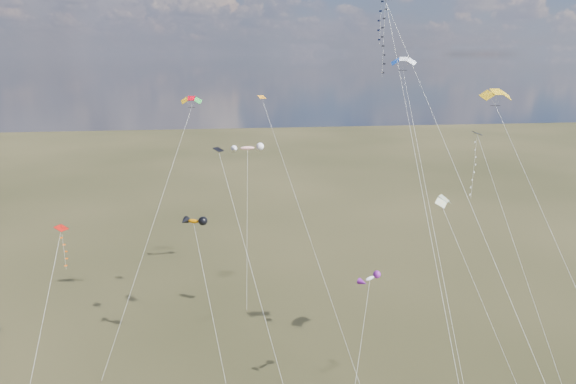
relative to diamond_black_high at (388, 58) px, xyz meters
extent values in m
cylinder|color=silver|center=(0.91, -9.75, -13.26)|extent=(2.10, 22.08, 36.87)
cylinder|color=silver|center=(3.98, -12.60, -12.96)|extent=(8.60, 28.99, 37.48)
cube|color=black|center=(-15.26, 7.55, -9.21)|extent=(1.20, 1.21, 0.38)
cylinder|color=silver|center=(-12.23, -0.17, -20.45)|extent=(6.09, 15.47, 22.49)
cube|color=#AD0D06|center=(-31.21, 6.12, -16.60)|extent=(1.35, 1.38, 0.39)
cylinder|color=silver|center=(-32.23, 0.79, -24.14)|extent=(2.07, 10.69, 15.11)
cube|color=navy|center=(8.69, -0.53, -6.78)|extent=(0.73, 0.76, 0.27)
cylinder|color=silver|center=(11.66, -6.46, -19.24)|extent=(5.96, 11.89, 24.92)
cube|color=orange|center=(-10.24, 13.48, -4.37)|extent=(1.03, 1.00, 0.34)
cylinder|color=silver|center=(-6.14, 4.63, -18.03)|extent=(8.24, 17.72, 27.34)
cylinder|color=silver|center=(13.46, -10.02, -17.34)|extent=(6.66, 18.80, 28.71)
cylinder|color=silver|center=(3.62, -5.37, -15.91)|extent=(1.49, 19.12, 31.57)
cylinder|color=silver|center=(9.35, -4.52, -22.74)|extent=(4.23, 13.49, 17.92)
cylinder|color=silver|center=(-22.95, 7.70, -18.07)|extent=(9.69, 11.89, 27.26)
cube|color=#332316|center=(-27.78, 1.77, -31.63)|extent=(0.10, 0.10, 0.12)
ellipsoid|color=#C06800|center=(-18.09, 6.60, -16.58)|extent=(2.65, 1.98, 1.15)
cylinder|color=silver|center=(-16.61, 2.72, -24.14)|extent=(2.99, 7.79, 15.12)
ellipsoid|color=silver|center=(-1.98, -3.88, -19.25)|extent=(2.27, 1.93, 0.80)
cylinder|color=silver|center=(-3.65, -7.05, -25.47)|extent=(3.38, 6.36, 12.46)
ellipsoid|color=red|center=(-11.35, 26.53, -12.51)|extent=(4.14, 1.60, 1.22)
cylinder|color=silver|center=(-11.89, 20.66, -22.10)|extent=(1.11, 11.76, 19.20)
cube|color=#332316|center=(-12.44, 14.80, -31.63)|extent=(0.10, 0.10, 0.12)
camera|label=1|loc=(-14.74, -45.27, 0.30)|focal=32.00mm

